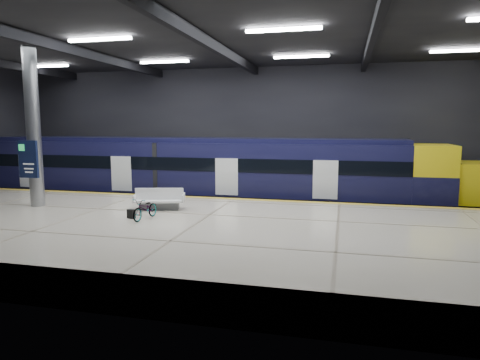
% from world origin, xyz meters
% --- Properties ---
extents(ground, '(30.00, 30.00, 0.00)m').
position_xyz_m(ground, '(0.00, 0.00, 0.00)').
color(ground, black).
rests_on(ground, ground).
extents(room_shell, '(30.10, 16.10, 8.05)m').
position_xyz_m(room_shell, '(-0.00, 0.00, 5.72)').
color(room_shell, black).
rests_on(room_shell, ground).
extents(platform, '(30.00, 11.00, 1.10)m').
position_xyz_m(platform, '(0.00, -2.50, 0.55)').
color(platform, beige).
rests_on(platform, ground).
extents(safety_strip, '(30.00, 0.40, 0.01)m').
position_xyz_m(safety_strip, '(0.00, 2.75, 1.11)').
color(safety_strip, gold).
rests_on(safety_strip, platform).
extents(rails, '(30.00, 1.52, 0.16)m').
position_xyz_m(rails, '(0.00, 5.50, 0.08)').
color(rails, gray).
rests_on(rails, ground).
extents(train, '(29.40, 2.84, 3.79)m').
position_xyz_m(train, '(-1.93, 5.50, 2.06)').
color(train, black).
rests_on(train, ground).
extents(bench, '(2.23, 1.38, 0.92)m').
position_xyz_m(bench, '(-2.39, -0.51, 1.42)').
color(bench, '#595B60').
rests_on(bench, platform).
extents(bicycle, '(0.72, 1.61, 0.82)m').
position_xyz_m(bicycle, '(-2.12, -2.37, 1.51)').
color(bicycle, '#99999E').
rests_on(bicycle, platform).
extents(pannier_bag, '(0.34, 0.27, 0.35)m').
position_xyz_m(pannier_bag, '(-2.72, -2.37, 1.28)').
color(pannier_bag, black).
rests_on(pannier_bag, platform).
extents(info_column, '(0.90, 0.78, 6.90)m').
position_xyz_m(info_column, '(-8.00, -1.03, 4.46)').
color(info_column, '#9EA0A5').
rests_on(info_column, platform).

